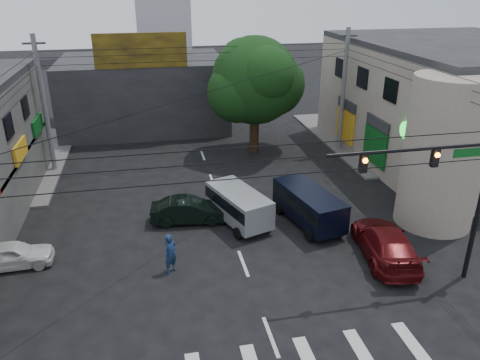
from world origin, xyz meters
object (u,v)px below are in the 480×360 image
object	(u,v)px
utility_pole_far_right	(343,92)
silver_minivan	(239,207)
traffic_gantry	(449,181)
navy_van	(309,208)
traffic_officer	(171,254)
street_tree	(255,81)
white_compact	(12,255)
maroon_sedan	(385,243)
dark_sedan	(189,210)
utility_pole_far_left	(44,106)

from	to	relation	value
utility_pole_far_right	silver_minivan	bearing A→B (deg)	-134.74
traffic_gantry	navy_van	xyz separation A→B (m)	(-3.57, 6.14, -3.86)
traffic_officer	traffic_gantry	bearing A→B (deg)	-56.04
street_tree	navy_van	size ratio (longest dim) A/B	1.70
navy_van	traffic_gantry	bearing A→B (deg)	-162.00
traffic_gantry	street_tree	bearing A→B (deg)	101.99
white_compact	maroon_sedan	world-z (taller)	maroon_sedan
dark_sedan	traffic_officer	xyz separation A→B (m)	(-1.29, -4.62, 0.27)
utility_pole_far_left	silver_minivan	world-z (taller)	utility_pole_far_left
white_compact	navy_van	distance (m)	14.81
utility_pole_far_right	white_compact	size ratio (longest dim) A/B	2.48
utility_pole_far_right	dark_sedan	bearing A→B (deg)	-143.23
street_tree	maroon_sedan	xyz separation A→B (m)	(2.73, -15.77, -4.69)
utility_pole_far_left	maroon_sedan	bearing A→B (deg)	-40.60
street_tree	white_compact	size ratio (longest dim) A/B	2.35
silver_minivan	maroon_sedan	bearing A→B (deg)	-146.95
dark_sedan	maroon_sedan	distance (m)	10.30
traffic_gantry	maroon_sedan	size ratio (longest dim) A/B	1.27
utility_pole_far_left	maroon_sedan	distance (m)	23.02
white_compact	traffic_gantry	bearing A→B (deg)	-107.70
silver_minivan	navy_van	distance (m)	3.78
street_tree	white_compact	distance (m)	20.13
street_tree	traffic_gantry	distance (m)	18.42
traffic_officer	dark_sedan	bearing A→B (deg)	33.44
white_compact	navy_van	bearing A→B (deg)	-87.93
maroon_sedan	dark_sedan	bearing A→B (deg)	-22.41
traffic_officer	street_tree	bearing A→B (deg)	23.01
utility_pole_far_right	white_compact	distance (m)	24.56
street_tree	maroon_sedan	bearing A→B (deg)	-80.17
maroon_sedan	silver_minivan	size ratio (longest dim) A/B	1.21
utility_pole_far_right	maroon_sedan	xyz separation A→B (m)	(-3.77, -14.77, -3.82)
street_tree	silver_minivan	size ratio (longest dim) A/B	1.85
utility_pole_far_right	traffic_officer	world-z (taller)	utility_pole_far_right
street_tree	utility_pole_far_right	bearing A→B (deg)	-8.75
traffic_gantry	utility_pole_far_left	size ratio (longest dim) A/B	0.78
maroon_sedan	silver_minivan	xyz separation A→B (m)	(-6.16, 4.75, 0.15)
dark_sedan	utility_pole_far_right	bearing A→B (deg)	-47.00
dark_sedan	traffic_officer	distance (m)	4.80
utility_pole_far_left	traffic_officer	world-z (taller)	utility_pole_far_left
traffic_gantry	utility_pole_far_right	xyz separation A→B (m)	(2.68, 17.00, -0.23)
dark_sedan	traffic_officer	bearing A→B (deg)	170.59
white_compact	silver_minivan	size ratio (longest dim) A/B	0.79
maroon_sedan	utility_pole_far_left	bearing A→B (deg)	-31.40
utility_pole_far_right	silver_minivan	distance (m)	14.57
traffic_gantry	white_compact	distance (m)	19.43
white_compact	traffic_officer	size ratio (longest dim) A/B	1.94
street_tree	dark_sedan	distance (m)	12.92
traffic_officer	navy_van	bearing A→B (deg)	-18.53
navy_van	maroon_sedan	bearing A→B (deg)	-159.81
navy_van	white_compact	bearing A→B (deg)	82.61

